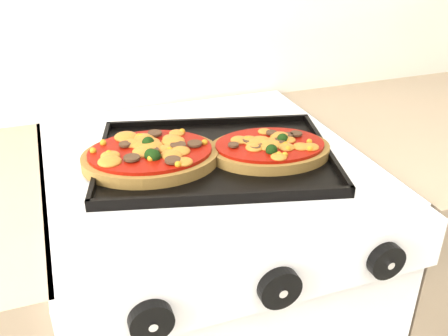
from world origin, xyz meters
name	(u,v)px	position (x,y,z in m)	size (l,w,h in m)	color
stove	(207,328)	(-0.01, 1.70, 0.46)	(0.60, 0.60, 0.91)	white
control_panel	(270,280)	(-0.01, 1.39, 0.85)	(0.60, 0.02, 0.09)	white
knob_left	(151,321)	(-0.19, 1.37, 0.85)	(0.06, 0.06, 0.02)	black
knob_center	(280,288)	(0.00, 1.37, 0.85)	(0.06, 0.06, 0.02)	black
knob_right	(386,261)	(0.18, 1.37, 0.85)	(0.06, 0.06, 0.02)	black
baking_tray	(215,155)	(0.01, 1.67, 0.92)	(0.43, 0.32, 0.02)	black
pizza_left	(151,154)	(-0.11, 1.69, 0.94)	(0.25, 0.19, 0.04)	brown
pizza_right	(270,147)	(0.10, 1.64, 0.94)	(0.23, 0.16, 0.03)	brown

